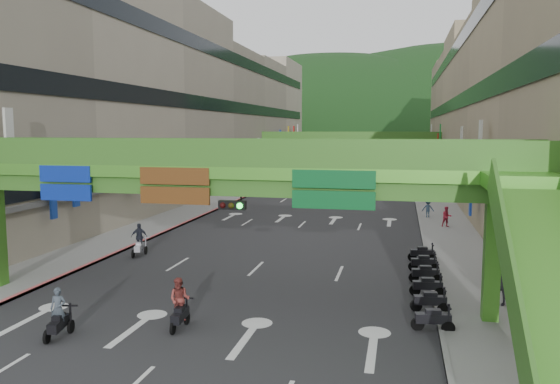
{
  "coord_description": "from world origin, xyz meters",
  "views": [
    {
      "loc": [
        7.5,
        -15.74,
        7.51
      ],
      "look_at": [
        0.0,
        18.0,
        3.5
      ],
      "focal_mm": 35.0,
      "sensor_mm": 36.0,
      "label": 1
    }
  ],
  "objects": [
    {
      "name": "road_slab",
      "position": [
        0.0,
        50.0,
        0.01
      ],
      "size": [
        18.0,
        140.0,
        0.02
      ],
      "primitive_type": "cube",
      "color": "#28282B",
      "rests_on": "ground"
    },
    {
      "name": "building_row_left",
      "position": [
        -18.93,
        50.0,
        9.46
      ],
      "size": [
        12.8,
        95.0,
        19.0
      ],
      "color": "#9E937F",
      "rests_on": "ground"
    },
    {
      "name": "scooter_rider_far",
      "position": [
        -3.65,
        50.56,
        1.02
      ],
      "size": [
        0.83,
        1.6,
        2.01
      ],
      "color": "#6D0003",
      "rests_on": "ground"
    },
    {
      "name": "pedestrian_red",
      "position": [
        10.97,
        26.64,
        0.77
      ],
      "size": [
        0.86,
        0.73,
        1.54
      ],
      "primitive_type": "imported",
      "rotation": [
        0.0,
        0.0,
        0.21
      ],
      "color": "#CA2B44",
      "rests_on": "ground"
    },
    {
      "name": "pedestrian_dark",
      "position": [
        11.73,
        8.0,
        0.78
      ],
      "size": [
        0.98,
        0.76,
        1.55
      ],
      "primitive_type": "imported",
      "rotation": [
        0.0,
        0.0,
        -0.48
      ],
      "color": "black",
      "rests_on": "ground"
    },
    {
      "name": "bunting_string",
      "position": [
        0.0,
        30.0,
        5.96
      ],
      "size": [
        26.0,
        0.36,
        0.47
      ],
      "color": "black",
      "rests_on": "ground"
    },
    {
      "name": "ground",
      "position": [
        0.0,
        0.0,
        0.0
      ],
      "size": [
        320.0,
        320.0,
        0.0
      ],
      "primitive_type": "plane",
      "color": "black",
      "rests_on": "ground"
    },
    {
      "name": "car_silver",
      "position": [
        -5.79,
        62.7,
        0.71
      ],
      "size": [
        1.81,
        4.43,
        1.43
      ],
      "primitive_type": "imported",
      "rotation": [
        0.0,
        0.0,
        -0.07
      ],
      "color": "#ADAFB6",
      "rests_on": "ground"
    },
    {
      "name": "hill_right",
      "position": [
        25.0,
        180.0,
        0.0
      ],
      "size": [
        208.0,
        176.0,
        128.0
      ],
      "primitive_type": "ellipsoid",
      "color": "#1C4419",
      "rests_on": "ground"
    },
    {
      "name": "sidewalk_left",
      "position": [
        -11.0,
        50.0,
        0.07
      ],
      "size": [
        4.0,
        140.0,
        0.15
      ],
      "primitive_type": "cube",
      "color": "gray",
      "rests_on": "ground"
    },
    {
      "name": "scooter_rider_near",
      "position": [
        -4.37,
        1.0,
        0.85
      ],
      "size": [
        0.71,
        1.58,
        1.87
      ],
      "color": "black",
      "rests_on": "ground"
    },
    {
      "name": "parked_scooter_row",
      "position": [
        8.8,
        10.0,
        0.52
      ],
      "size": [
        1.6,
        11.61,
        1.08
      ],
      "color": "black",
      "rests_on": "ground"
    },
    {
      "name": "car_yellow",
      "position": [
        0.98,
        54.6,
        0.69
      ],
      "size": [
        2.29,
        4.28,
        1.39
      ],
      "primitive_type": "imported",
      "rotation": [
        0.0,
        0.0,
        -0.17
      ],
      "color": "yellow",
      "rests_on": "ground"
    },
    {
      "name": "scooter_rider_mid",
      "position": [
        -0.47,
        2.79,
        1.02
      ],
      "size": [
        0.85,
        1.6,
        1.98
      ],
      "color": "black",
      "rests_on": "ground"
    },
    {
      "name": "building_row_right",
      "position": [
        18.93,
        50.0,
        9.46
      ],
      "size": [
        12.8,
        95.0,
        19.0
      ],
      "color": "gray",
      "rests_on": "ground"
    },
    {
      "name": "curb_left",
      "position": [
        -9.1,
        50.0,
        0.09
      ],
      "size": [
        0.2,
        140.0,
        0.18
      ],
      "primitive_type": "cube",
      "color": "#CC5959",
      "rests_on": "ground"
    },
    {
      "name": "curb_right",
      "position": [
        9.1,
        50.0,
        0.09
      ],
      "size": [
        0.2,
        140.0,
        0.18
      ],
      "primitive_type": "cube",
      "color": "gray",
      "rests_on": "ground"
    },
    {
      "name": "scooter_rider_left",
      "position": [
        -7.5,
        13.36,
        0.99
      ],
      "size": [
        1.03,
        1.57,
        1.98
      ],
      "color": "#9F9EA8",
      "rests_on": "ground"
    },
    {
      "name": "hill_left",
      "position": [
        -15.0,
        160.0,
        0.0
      ],
      "size": [
        168.0,
        140.0,
        112.0
      ],
      "primitive_type": "ellipsoid",
      "color": "#1C4419",
      "rests_on": "ground"
    },
    {
      "name": "pedestrian_blue",
      "position": [
        9.8,
        30.95,
        0.75
      ],
      "size": [
        0.75,
        0.53,
        1.5
      ],
      "primitive_type": "imported",
      "rotation": [
        0.0,
        0.0,
        3.03
      ],
      "color": "#344B65",
      "rests_on": "ground"
    },
    {
      "name": "sidewalk_right",
      "position": [
        11.0,
        50.0,
        0.07
      ],
      "size": [
        4.0,
        140.0,
        0.15
      ],
      "primitive_type": "cube",
      "color": "gray",
      "rests_on": "ground"
    },
    {
      "name": "overpass_far",
      "position": [
        0.0,
        65.0,
        5.4
      ],
      "size": [
        28.0,
        2.2,
        7.1
      ],
      "color": "#4C9E2D",
      "rests_on": "ground"
    },
    {
      "name": "overpass_near",
      "position": [
        0.93,
        5.38,
        5.21
      ],
      "size": [
        28.0,
        12.27,
        7.1
      ],
      "color": "#4C9E2D",
      "rests_on": "ground"
    }
  ]
}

